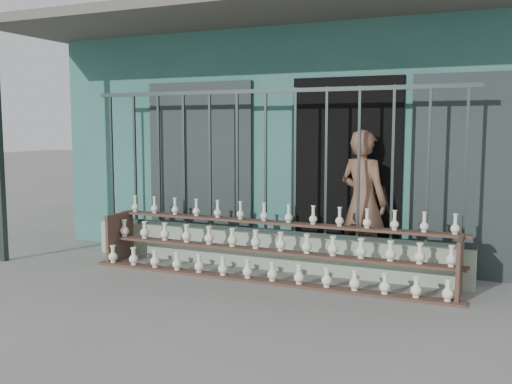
% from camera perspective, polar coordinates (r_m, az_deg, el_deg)
% --- Properties ---
extents(ground, '(60.00, 60.00, 0.00)m').
position_cam_1_polar(ground, '(6.18, -3.78, -10.23)').
color(ground, slate).
extents(workshop_building, '(7.40, 6.60, 3.21)m').
position_cam_1_polar(workshop_building, '(9.87, 7.59, 5.53)').
color(workshop_building, '#326B61').
rests_on(workshop_building, ground).
extents(parapet_wall, '(5.00, 0.20, 0.45)m').
position_cam_1_polar(parapet_wall, '(7.26, 0.95, -5.84)').
color(parapet_wall, '#9BB198').
rests_on(parapet_wall, ground).
extents(security_fence, '(5.00, 0.04, 1.80)m').
position_cam_1_polar(security_fence, '(7.11, 0.97, 3.05)').
color(security_fence, '#283330').
rests_on(security_fence, parapet_wall).
extents(shelf_rack, '(4.50, 0.68, 0.85)m').
position_cam_1_polar(shelf_rack, '(6.78, 1.18, -5.52)').
color(shelf_rack, brown).
rests_on(shelf_rack, ground).
extents(elderly_woman, '(0.75, 0.63, 1.75)m').
position_cam_1_polar(elderly_woman, '(7.08, 10.65, -0.94)').
color(elderly_woman, brown).
rests_on(elderly_woman, ground).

